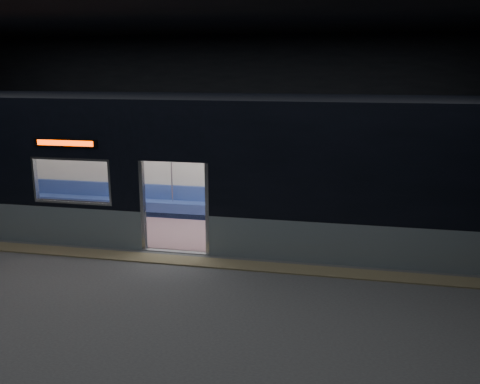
% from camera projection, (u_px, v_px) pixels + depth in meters
% --- Properties ---
extents(station_floor, '(24.00, 14.00, 0.01)m').
position_uv_depth(station_floor, '(160.00, 270.00, 10.30)').
color(station_floor, '#47494C').
rests_on(station_floor, ground).
extents(station_envelope, '(24.00, 14.00, 5.00)m').
position_uv_depth(station_envelope, '(152.00, 86.00, 9.42)').
color(station_envelope, black).
rests_on(station_envelope, station_floor).
extents(tactile_strip, '(22.80, 0.50, 0.03)m').
position_uv_depth(tactile_strip, '(169.00, 260.00, 10.82)').
color(tactile_strip, '#8C7F59').
rests_on(tactile_strip, station_floor).
extents(metro_car, '(18.00, 3.04, 3.35)m').
position_uv_depth(metro_car, '(194.00, 159.00, 12.28)').
color(metro_car, gray).
rests_on(metro_car, station_floor).
extents(passenger, '(0.43, 0.73, 1.41)m').
position_uv_depth(passenger, '(265.00, 194.00, 13.17)').
color(passenger, black).
rests_on(passenger, metro_car).
extents(handbag, '(0.38, 0.36, 0.15)m').
position_uv_depth(handbag, '(266.00, 201.00, 12.97)').
color(handbag, black).
rests_on(handbag, passenger).
extents(transit_map, '(1.05, 0.03, 0.68)m').
position_uv_depth(transit_map, '(402.00, 171.00, 12.65)').
color(transit_map, white).
rests_on(transit_map, metro_car).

